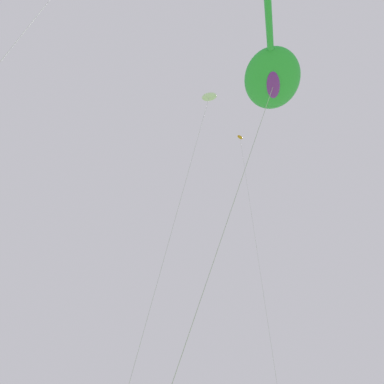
% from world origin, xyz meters
% --- Properties ---
extents(big_show_kite, '(9.79, 7.16, 16.18)m').
position_xyz_m(big_show_kite, '(1.15, 4.41, 15.72)').
color(big_show_kite, green).
rests_on(big_show_kite, ground).
extents(small_kite_diamond_red, '(4.20, 3.30, 20.08)m').
position_xyz_m(small_kite_diamond_red, '(4.34, 9.36, 19.59)').
color(small_kite_diamond_red, white).
rests_on(small_kite_diamond_red, ground).
extents(small_kite_streamer_purple, '(3.03, 2.04, 26.14)m').
position_xyz_m(small_kite_streamer_purple, '(16.30, 10.84, 24.89)').
color(small_kite_streamer_purple, orange).
rests_on(small_kite_streamer_purple, ground).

